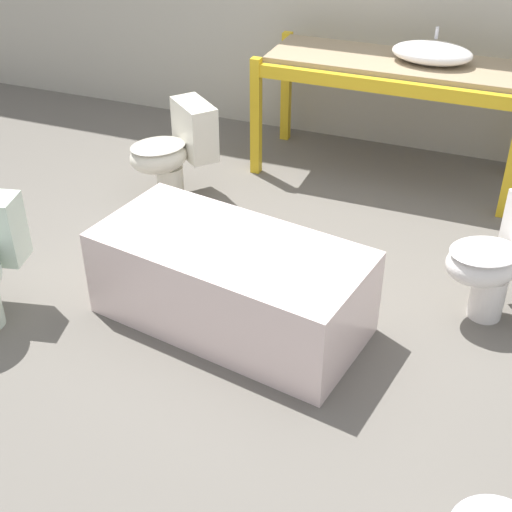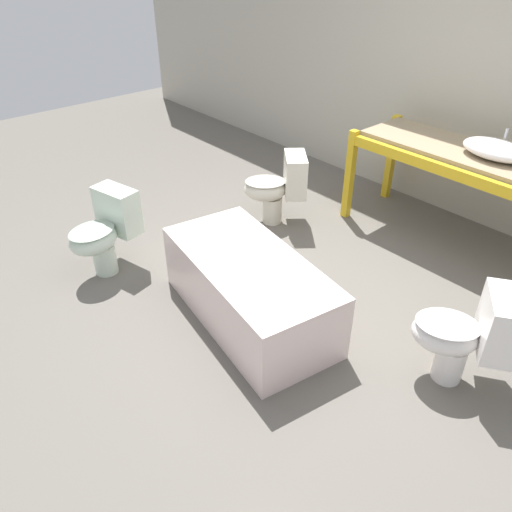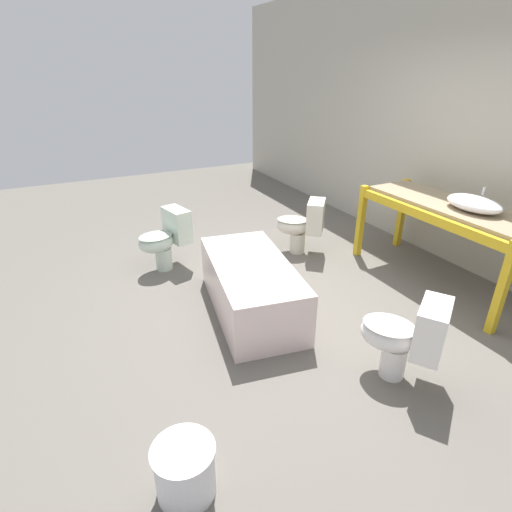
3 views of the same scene
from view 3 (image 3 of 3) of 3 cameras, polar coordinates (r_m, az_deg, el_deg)
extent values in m
plane|color=#666059|center=(4.06, 6.72, -6.52)|extent=(12.00, 12.00, 0.00)
cube|color=#B2AD9E|center=(5.00, 29.61, 16.16)|extent=(10.80, 0.08, 3.20)
cube|color=gold|center=(5.01, 14.72, 4.82)|extent=(0.07, 0.07, 0.88)
cube|color=gold|center=(3.97, 31.72, -4.01)|extent=(0.07, 0.07, 0.88)
cube|color=gold|center=(5.46, 20.06, 5.77)|extent=(0.07, 0.07, 0.88)
cube|color=gold|center=(4.30, 23.01, 5.29)|extent=(1.82, 0.06, 0.09)
cube|color=gold|center=(4.81, 28.30, 6.25)|extent=(1.82, 0.06, 0.09)
cube|color=#998466|center=(4.53, 25.95, 6.55)|extent=(1.75, 0.59, 0.04)
ellipsoid|color=white|center=(4.38, 28.71, 6.60)|extent=(0.55, 0.36, 0.14)
cylinder|color=silver|center=(4.43, 29.76, 8.07)|extent=(0.02, 0.02, 0.08)
cube|color=silver|center=(3.78, -0.71, -4.43)|extent=(1.54, 0.92, 0.51)
cube|color=beige|center=(3.71, -0.72, -2.44)|extent=(1.45, 0.83, 0.21)
cylinder|color=white|center=(3.28, 18.99, -14.00)|extent=(0.19, 0.19, 0.26)
ellipsoid|color=white|center=(3.15, 18.30, -10.50)|extent=(0.52, 0.49, 0.22)
ellipsoid|color=beige|center=(3.11, 18.50, -9.33)|extent=(0.49, 0.47, 0.03)
cube|color=white|center=(3.05, 23.78, -9.52)|extent=(0.37, 0.42, 0.38)
cylinder|color=silver|center=(4.73, -13.02, -0.36)|extent=(0.19, 0.19, 0.26)
ellipsoid|color=silver|center=(4.61, -14.07, 1.91)|extent=(0.41, 0.47, 0.22)
ellipsoid|color=#A3B3A3|center=(4.58, -14.17, 2.80)|extent=(0.39, 0.44, 0.03)
cube|color=silver|center=(4.67, -11.22, 4.40)|extent=(0.41, 0.27, 0.38)
cylinder|color=silver|center=(5.06, 5.93, 1.95)|extent=(0.19, 0.19, 0.26)
ellipsoid|color=silver|center=(4.99, 5.23, 4.39)|extent=(0.51, 0.52, 0.22)
ellipsoid|color=#B3AF9F|center=(4.96, 5.27, 5.23)|extent=(0.48, 0.49, 0.03)
cube|color=silver|center=(4.91, 8.52, 5.65)|extent=(0.41, 0.39, 0.38)
cylinder|color=silver|center=(2.48, -10.11, -27.93)|extent=(0.33, 0.33, 0.33)
cylinder|color=silver|center=(2.36, -10.43, -25.66)|extent=(0.35, 0.35, 0.02)
camera|label=1|loc=(2.22, -71.97, 18.06)|focal=50.00mm
camera|label=2|loc=(0.93, -66.17, 31.23)|focal=35.00mm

